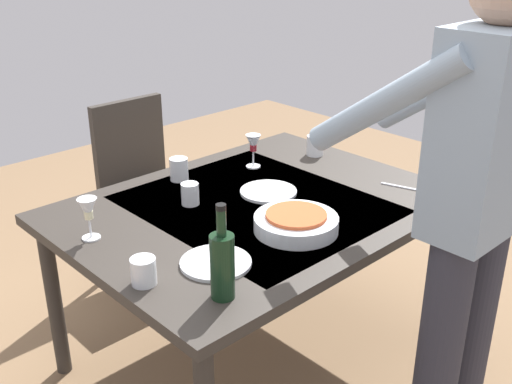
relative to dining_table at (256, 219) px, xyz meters
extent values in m
plane|color=#846647|center=(0.00, 0.00, -0.66)|extent=(6.00, 6.00, 0.00)
cube|color=#332D28|center=(0.00, 0.00, 0.05)|extent=(1.45, 1.10, 0.04)
cube|color=#C6AD89|center=(0.00, 0.00, 0.06)|extent=(0.80, 0.93, 0.00)
cylinder|color=#332D28|center=(-0.65, -0.48, -0.32)|extent=(0.06, 0.06, 0.68)
cylinder|color=#332D28|center=(0.65, -0.48, -0.32)|extent=(0.06, 0.06, 0.68)
cylinder|color=#332D28|center=(-0.65, 0.48, -0.32)|extent=(0.06, 0.06, 0.68)
cube|color=black|center=(-0.08, -0.85, -0.21)|extent=(0.40, 0.40, 0.04)
cube|color=#332D28|center=(-0.08, -1.03, 0.04)|extent=(0.40, 0.04, 0.45)
cylinder|color=#332D28|center=(-0.25, -1.02, -0.43)|extent=(0.04, 0.04, 0.43)
cylinder|color=#332D28|center=(0.09, -1.02, -0.43)|extent=(0.04, 0.04, 0.43)
cylinder|color=#332D28|center=(-0.25, -0.68, -0.43)|extent=(0.04, 0.04, 0.43)
cylinder|color=#332D28|center=(0.09, -0.68, -0.43)|extent=(0.04, 0.04, 0.43)
cylinder|color=#2D2D38|center=(-0.01, 0.83, -0.22)|extent=(0.14, 0.14, 0.88)
cylinder|color=#2D2D38|center=(-0.21, 0.83, -0.22)|extent=(0.14, 0.14, 0.88)
cube|color=#8C9EAD|center=(-0.11, 0.83, 0.52)|extent=(0.36, 0.20, 0.60)
cylinder|color=#8C9EAD|center=(0.06, 0.59, 0.60)|extent=(0.08, 0.52, 0.40)
cylinder|color=#8C9EAD|center=(-0.29, 0.59, 0.60)|extent=(0.08, 0.52, 0.40)
cylinder|color=black|center=(0.52, 0.41, 0.17)|extent=(0.07, 0.07, 0.20)
cylinder|color=black|center=(0.52, 0.41, 0.31)|extent=(0.03, 0.03, 0.08)
cylinder|color=black|center=(0.52, 0.41, 0.35)|extent=(0.03, 0.03, 0.02)
cylinder|color=white|center=(-0.26, -0.30, 0.07)|extent=(0.06, 0.06, 0.01)
cylinder|color=white|center=(-0.26, -0.30, 0.11)|extent=(0.01, 0.01, 0.07)
cone|color=white|center=(-0.26, -0.30, 0.18)|extent=(0.07, 0.07, 0.07)
cylinder|color=maroon|center=(-0.26, -0.30, 0.16)|extent=(0.03, 0.03, 0.03)
cylinder|color=white|center=(0.61, -0.18, 0.07)|extent=(0.06, 0.06, 0.01)
cylinder|color=white|center=(0.61, -0.18, 0.11)|extent=(0.01, 0.01, 0.07)
cone|color=white|center=(0.61, -0.18, 0.18)|extent=(0.07, 0.07, 0.07)
cylinder|color=beige|center=(0.61, -0.18, 0.16)|extent=(0.03, 0.03, 0.03)
cylinder|color=silver|center=(-0.58, -0.21, 0.11)|extent=(0.08, 0.08, 0.09)
cylinder|color=silver|center=(0.64, 0.19, 0.11)|extent=(0.08, 0.08, 0.09)
cylinder|color=silver|center=(0.07, -0.40, 0.11)|extent=(0.08, 0.08, 0.10)
cylinder|color=silver|center=(0.19, -0.17, 0.11)|extent=(0.07, 0.07, 0.09)
cylinder|color=silver|center=(0.05, 0.26, 0.09)|extent=(0.30, 0.30, 0.05)
cylinder|color=#C6562D|center=(0.05, 0.26, 0.12)|extent=(0.22, 0.22, 0.03)
cylinder|color=silver|center=(0.41, 0.25, 0.07)|extent=(0.23, 0.23, 0.01)
cylinder|color=silver|center=(-0.11, -0.04, 0.07)|extent=(0.23, 0.23, 0.01)
cube|color=silver|center=(-0.55, 0.30, 0.07)|extent=(0.07, 0.18, 0.00)
camera|label=1|loc=(1.48, 1.57, 1.06)|focal=42.95mm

